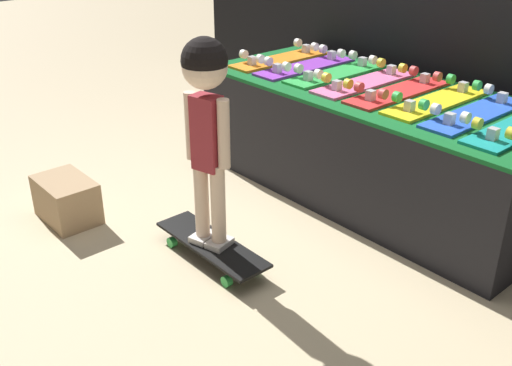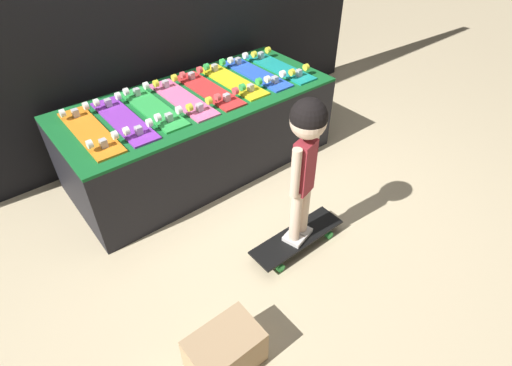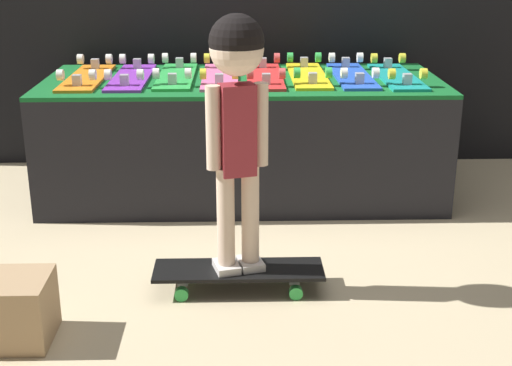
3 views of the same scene
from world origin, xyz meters
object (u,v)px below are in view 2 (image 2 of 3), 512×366
(skateboard_orange_on_rack, at_px, (90,130))
(skateboard_teal_on_rack, at_px, (279,66))
(storage_box, at_px, (225,351))
(skateboard_green_on_rack, at_px, (153,107))
(skateboard_on_floor, at_px, (297,238))
(skateboard_red_on_rack, at_px, (209,89))
(skateboard_yellow_on_rack, at_px, (232,80))
(skateboard_blue_on_rack, at_px, (256,72))
(child, at_px, (306,149))
(skateboard_purple_on_rack, at_px, (123,119))
(skateboard_pink_on_rack, at_px, (182,98))

(skateboard_orange_on_rack, distance_m, skateboard_teal_on_rack, 1.58)
(storage_box, bearing_deg, skateboard_orange_on_rack, 88.26)
(skateboard_green_on_rack, relative_size, skateboard_teal_on_rack, 1.00)
(skateboard_on_floor, bearing_deg, skateboard_red_on_rack, 83.01)
(skateboard_green_on_rack, bearing_deg, skateboard_red_on_rack, -1.73)
(skateboard_yellow_on_rack, height_order, skateboard_teal_on_rack, same)
(skateboard_teal_on_rack, relative_size, storage_box, 2.00)
(skateboard_blue_on_rack, bearing_deg, skateboard_yellow_on_rack, 176.85)
(skateboard_red_on_rack, height_order, child, child)
(child, bearing_deg, skateboard_teal_on_rack, 39.03)
(skateboard_red_on_rack, distance_m, skateboard_yellow_on_rack, 0.23)
(skateboard_purple_on_rack, distance_m, skateboard_red_on_rack, 0.68)
(child, bearing_deg, skateboard_orange_on_rack, 108.95)
(skateboard_teal_on_rack, bearing_deg, skateboard_on_floor, -126.06)
(skateboard_pink_on_rack, relative_size, skateboard_teal_on_rack, 1.00)
(skateboard_red_on_rack, height_order, skateboard_blue_on_rack, same)
(skateboard_yellow_on_rack, xyz_separation_m, skateboard_teal_on_rack, (0.45, -0.04, 0.00))
(skateboard_pink_on_rack, xyz_separation_m, skateboard_on_floor, (0.09, -1.15, -0.56))
(skateboard_pink_on_rack, bearing_deg, skateboard_purple_on_rack, -178.80)
(skateboard_yellow_on_rack, bearing_deg, skateboard_orange_on_rack, -178.77)
(skateboard_pink_on_rack, xyz_separation_m, skateboard_red_on_rack, (0.23, 0.00, 0.00))
(skateboard_green_on_rack, xyz_separation_m, skateboard_red_on_rack, (0.45, -0.01, 0.00))
(skateboard_blue_on_rack, height_order, skateboard_teal_on_rack, same)
(skateboard_green_on_rack, xyz_separation_m, child, (0.31, -1.16, 0.14))
(skateboard_blue_on_rack, bearing_deg, storage_box, -133.25)
(skateboard_purple_on_rack, relative_size, skateboard_red_on_rack, 1.00)
(skateboard_red_on_rack, xyz_separation_m, storage_box, (-0.95, -1.49, -0.51))
(skateboard_green_on_rack, xyz_separation_m, skateboard_yellow_on_rack, (0.68, 0.00, 0.00))
(skateboard_orange_on_rack, bearing_deg, storage_box, -91.74)
(skateboard_on_floor, bearing_deg, skateboard_teal_on_rack, 53.94)
(skateboard_yellow_on_rack, xyz_separation_m, skateboard_on_floor, (-0.37, -1.16, -0.56))
(skateboard_purple_on_rack, bearing_deg, skateboard_orange_on_rack, 179.83)
(skateboard_teal_on_rack, bearing_deg, skateboard_red_on_rack, 178.03)
(skateboard_green_on_rack, relative_size, child, 0.73)
(skateboard_orange_on_rack, distance_m, skateboard_green_on_rack, 0.45)
(skateboard_green_on_rack, height_order, skateboard_red_on_rack, same)
(skateboard_red_on_rack, height_order, skateboard_yellow_on_rack, same)
(skateboard_blue_on_rack, height_order, storage_box, skateboard_blue_on_rack)
(skateboard_red_on_rack, relative_size, skateboard_yellow_on_rack, 1.00)
(skateboard_pink_on_rack, bearing_deg, storage_box, -115.94)
(skateboard_orange_on_rack, bearing_deg, skateboard_purple_on_rack, -0.17)
(skateboard_purple_on_rack, height_order, storage_box, skateboard_purple_on_rack)
(skateboard_green_on_rack, bearing_deg, skateboard_blue_on_rack, -0.75)
(skateboard_green_on_rack, height_order, skateboard_on_floor, skateboard_green_on_rack)
(skateboard_purple_on_rack, distance_m, skateboard_teal_on_rack, 1.36)
(skateboard_pink_on_rack, bearing_deg, skateboard_yellow_on_rack, 1.95)
(storage_box, bearing_deg, skateboard_pink_on_rack, 64.06)
(skateboard_green_on_rack, bearing_deg, storage_box, -108.32)
(skateboard_pink_on_rack, bearing_deg, child, -85.75)
(skateboard_on_floor, bearing_deg, skateboard_orange_on_rack, 123.86)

